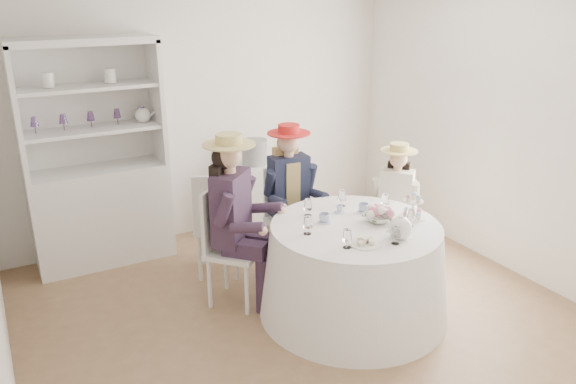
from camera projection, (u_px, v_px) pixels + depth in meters
ground at (293, 306)px, 4.98m from camera, size 4.50×4.50×0.00m
wall_back at (204, 115)px, 6.16m from camera, size 4.50×0.00×4.50m
wall_front at (486, 260)px, 2.87m from camera, size 4.50×0.00×4.50m
wall_right at (492, 129)px, 5.54m from camera, size 0.00×4.50×4.50m
tea_table at (354, 269)px, 4.77m from camera, size 1.62×1.62×0.82m
hutch at (99, 186)px, 5.60m from camera, size 1.46×0.85×2.24m
side_table at (256, 196)px, 6.50m from camera, size 0.58×0.58×0.78m
hatbox at (255, 152)px, 6.32m from camera, size 0.30×0.30×0.28m
guest_left at (234, 211)px, 4.77m from camera, size 0.65×0.66×1.55m
guest_mid at (290, 188)px, 5.46m from camera, size 0.53×0.55×1.45m
guest_right at (395, 198)px, 5.52m from camera, size 0.54×0.53×1.26m
spare_chair at (218, 221)px, 5.33m from camera, size 0.59×0.59×1.07m
teacup_a at (324, 219)px, 4.67m from camera, size 0.12×0.12×0.07m
teacup_b at (340, 209)px, 4.89m from camera, size 0.07×0.07×0.06m
teacup_c at (364, 208)px, 4.89m from camera, size 0.11×0.11×0.07m
flower_bowl at (378, 219)px, 4.69m from camera, size 0.28×0.28×0.06m
flower_arrangement at (379, 211)px, 4.67m from camera, size 0.20×0.19×0.07m
table_teapot at (400, 228)px, 4.37m from camera, size 0.26×0.19×0.20m
sandwich_plate at (365, 242)px, 4.29m from camera, size 0.25×0.25×0.05m
cupcake_stand at (413, 209)px, 4.76m from camera, size 0.22×0.22×0.21m
stemware_set at (356, 217)px, 4.61m from camera, size 0.94×0.94×0.15m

